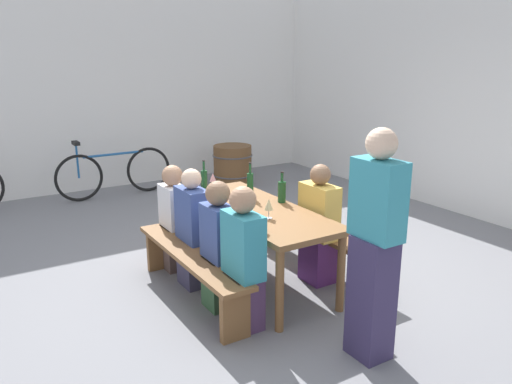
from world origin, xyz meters
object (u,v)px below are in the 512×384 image
wine_barrel (233,165)px  seated_guest_near_1 (193,232)px  wine_glass_2 (269,205)px  parked_bicycle_0 (114,172)px  bench_near (191,263)px  wine_bottle_2 (250,185)px  seated_guest_near_3 (243,262)px  wine_glass_0 (263,220)px  seated_guest_near_0 (174,220)px  wine_bottle_1 (282,191)px  standing_host (375,250)px  wine_bottle_0 (204,182)px  seated_guest_far_0 (319,227)px  seated_guest_near_2 (219,248)px  bench_far (312,235)px  tasting_table (256,217)px  wine_glass_1 (213,178)px

wine_barrel → seated_guest_near_1: bearing=-34.6°
wine_glass_2 → parked_bicycle_0: (-4.05, -0.17, -0.50)m
bench_near → wine_bottle_2: bearing=111.2°
wine_glass_2 → seated_guest_near_3: bearing=-54.0°
wine_glass_0 → seated_guest_near_0: seated_guest_near_0 is taller
wine_bottle_1 → seated_guest_near_0: seated_guest_near_0 is taller
wine_bottle_2 → standing_host: size_ratio=0.21×
wine_glass_0 → seated_guest_near_1: seated_guest_near_1 is taller
wine_bottle_0 → seated_guest_far_0: 1.24m
bench_near → wine_bottle_2: size_ratio=4.97×
wine_bottle_1 → seated_guest_near_1: 0.92m
bench_near → seated_guest_near_2: (0.25, 0.15, 0.20)m
bench_far → wine_barrel: (-3.43, 0.99, -0.02)m
tasting_table → wine_glass_0: (0.60, -0.31, 0.19)m
seated_guest_near_1 → wine_barrel: (-3.16, 2.18, -0.20)m
wine_bottle_1 → standing_host: size_ratio=0.18×
seated_guest_near_0 → wine_bottle_2: bearing=-32.0°
wine_bottle_2 → seated_guest_near_2: bearing=-49.3°
wine_glass_0 → seated_guest_far_0: 0.94m
tasting_table → wine_bottle_0: 0.73m
wine_barrel → wine_glass_1: bearing=-33.0°
bench_near → standing_host: 1.70m
wine_bottle_2 → seated_guest_near_3: (0.96, -0.65, -0.32)m
wine_glass_1 → wine_barrel: (-2.59, 1.68, -0.54)m
wine_bottle_1 → wine_barrel: size_ratio=0.45×
parked_bicycle_0 → wine_glass_0: bearing=-91.5°
seated_guest_near_2 → parked_bicycle_0: seated_guest_near_2 is taller
wine_bottle_1 → seated_guest_near_1: bearing=-106.3°
bench_far → parked_bicycle_0: parked_bicycle_0 is taller
seated_guest_far_0 → wine_glass_0: bearing=21.3°
bench_far → wine_glass_2: 0.97m
wine_bottle_2 → wine_glass_1: 0.55m
wine_bottle_1 → parked_bicycle_0: wine_bottle_1 is taller
wine_glass_0 → seated_guest_near_2: 0.52m
seated_guest_near_2 → seated_guest_near_1: bearing=90.0°
wine_barrel → seated_guest_far_0: bearing=-17.1°
seated_guest_near_1 → seated_guest_near_3: (0.92, 0.00, 0.03)m
standing_host → wine_barrel: (-4.89, 1.61, -0.49)m
wine_glass_1 → standing_host: 2.31m
wine_glass_2 → seated_guest_far_0: (-0.05, 0.60, -0.33)m
seated_guest_near_1 → tasting_table: bearing=-27.0°
wine_bottle_1 → standing_host: standing_host is taller
seated_guest_far_0 → parked_bicycle_0: (-4.00, -0.76, -0.17)m
seated_guest_near_0 → parked_bicycle_0: (-3.01, 0.28, -0.15)m
wine_glass_1 → standing_host: size_ratio=0.10×
tasting_table → wine_bottle_2: bearing=158.1°
seated_guest_near_0 → seated_guest_near_2: bearing=-90.0°
bench_near → tasting_table: bearing=90.0°
seated_guest_far_0 → wine_glass_1: bearing=-64.3°
wine_glass_0 → wine_glass_2: 0.36m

